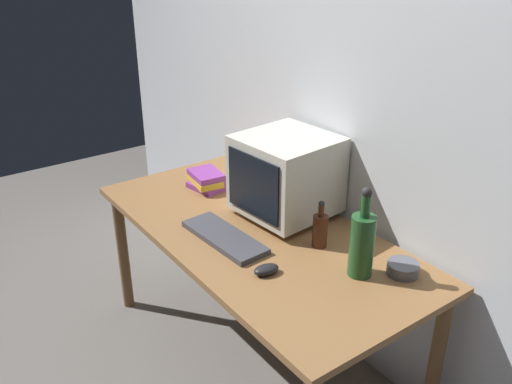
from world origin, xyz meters
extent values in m
plane|color=slate|center=(0.00, 0.00, 0.00)|extent=(6.00, 6.00, 0.00)
cube|color=silver|center=(0.00, 0.45, 1.25)|extent=(4.00, 0.08, 2.50)
cube|color=olive|center=(0.00, 0.00, 0.69)|extent=(1.61, 0.77, 0.03)
cylinder|color=brown|center=(-0.75, -0.33, 0.34)|extent=(0.06, 0.06, 0.67)
cylinder|color=brown|center=(-0.75, 0.33, 0.34)|extent=(0.06, 0.06, 0.67)
cylinder|color=brown|center=(0.75, 0.33, 0.34)|extent=(0.06, 0.06, 0.67)
cube|color=beige|center=(-0.04, 0.19, 0.72)|extent=(0.30, 0.26, 0.03)
cube|color=beige|center=(-0.04, 0.19, 0.90)|extent=(0.41, 0.41, 0.34)
cube|color=black|center=(-0.02, 0.00, 0.90)|extent=(0.31, 0.04, 0.27)
cube|color=#3F3F47|center=(-0.01, -0.16, 0.72)|extent=(0.43, 0.17, 0.02)
ellipsoid|color=black|center=(0.29, -0.16, 0.72)|extent=(0.07, 0.11, 0.04)
cylinder|color=#1E4C23|center=(0.50, 0.12, 0.82)|extent=(0.09, 0.09, 0.24)
cylinder|color=#1E4C23|center=(0.50, 0.12, 0.99)|extent=(0.03, 0.03, 0.08)
sphere|color=#262626|center=(0.50, 0.12, 1.04)|extent=(0.04, 0.04, 0.04)
cylinder|color=#472314|center=(0.26, 0.13, 0.77)|extent=(0.06, 0.06, 0.14)
cylinder|color=#472314|center=(0.26, 0.13, 0.86)|extent=(0.02, 0.02, 0.05)
sphere|color=#262626|center=(0.26, 0.13, 0.89)|extent=(0.03, 0.03, 0.03)
cube|color=#843893|center=(-0.49, 0.06, 0.72)|extent=(0.20, 0.17, 0.03)
cube|color=gold|center=(-0.50, 0.05, 0.74)|extent=(0.22, 0.15, 0.03)
cube|color=#843893|center=(-0.50, 0.05, 0.77)|extent=(0.19, 0.15, 0.03)
cylinder|color=#595B66|center=(0.59, 0.25, 0.73)|extent=(0.12, 0.12, 0.04)
camera|label=1|loc=(1.66, -1.20, 1.86)|focal=38.35mm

